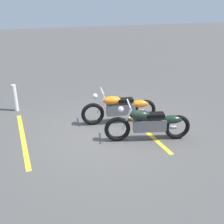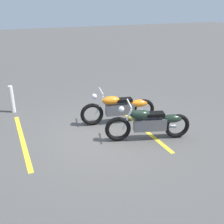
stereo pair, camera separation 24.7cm
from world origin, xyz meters
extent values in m
plane|color=#514F4C|center=(0.00, 0.00, 0.00)|extent=(60.00, 60.00, 0.00)
torus|color=black|center=(0.26, -0.75, 0.34)|extent=(0.68, 0.22, 0.67)
torus|color=black|center=(-1.27, -0.49, 0.34)|extent=(0.68, 0.22, 0.67)
cube|color=#59595E|center=(-0.55, -0.61, 0.42)|extent=(0.86, 0.36, 0.32)
ellipsoid|color=orange|center=(-0.29, -0.65, 0.72)|extent=(0.56, 0.36, 0.24)
ellipsoid|color=orange|center=(-1.12, -0.51, 0.56)|extent=(0.59, 0.33, 0.22)
cube|color=black|center=(-0.68, -0.59, 0.70)|extent=(0.47, 0.31, 0.09)
cylinder|color=silver|center=(0.04, -0.71, 0.60)|extent=(0.27, 0.10, 0.56)
cylinder|color=silver|center=(-0.01, -0.70, 1.02)|extent=(0.14, 0.62, 0.04)
sphere|color=silver|center=(0.19, -0.73, 0.88)|extent=(0.15, 0.15, 0.15)
cylinder|color=silver|center=(-0.97, -0.68, 0.26)|extent=(0.71, 0.21, 0.09)
torus|color=black|center=(-0.05, 0.41, 0.34)|extent=(0.67, 0.29, 0.67)
torus|color=black|center=(-1.55, 0.83, 0.34)|extent=(0.67, 0.29, 0.67)
cube|color=#59595E|center=(-0.85, 0.63, 0.42)|extent=(0.87, 0.44, 0.32)
ellipsoid|color=black|center=(-0.59, 0.56, 0.72)|extent=(0.58, 0.41, 0.24)
ellipsoid|color=black|center=(-1.40, 0.79, 0.56)|extent=(0.60, 0.38, 0.22)
cube|color=black|center=(-0.97, 0.67, 0.70)|extent=(0.49, 0.35, 0.09)
cylinder|color=silver|center=(-0.27, 0.47, 0.60)|extent=(0.27, 0.13, 0.56)
cylinder|color=silver|center=(-0.32, 0.48, 1.02)|extent=(0.20, 0.61, 0.04)
sphere|color=silver|center=(-0.13, 0.43, 0.88)|extent=(0.15, 0.15, 0.15)
cylinder|color=silver|center=(-1.27, 0.61, 0.26)|extent=(0.70, 0.28, 0.09)
cylinder|color=white|center=(2.32, -2.65, 0.44)|extent=(0.14, 0.14, 0.88)
cube|color=yellow|center=(-0.99, -0.11, 0.00)|extent=(0.19, 3.20, 0.01)
cube|color=yellow|center=(2.25, -0.59, 0.00)|extent=(0.19, 3.20, 0.01)
camera|label=1|loc=(2.21, 6.13, 3.40)|focal=43.13mm
camera|label=2|loc=(2.44, 6.04, 3.40)|focal=43.13mm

